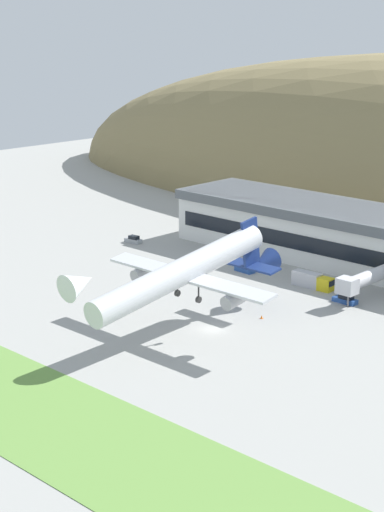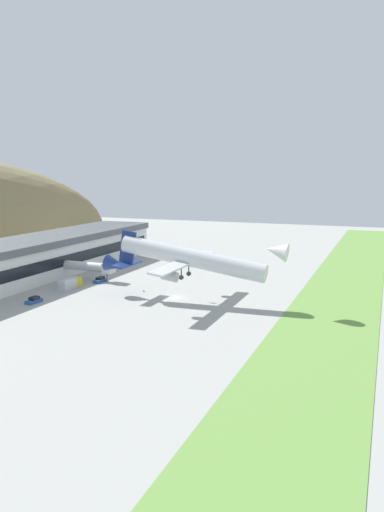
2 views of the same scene
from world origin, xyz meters
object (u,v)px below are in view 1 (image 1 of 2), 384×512
(service_car_0, at_px, (133,240))
(fuel_truck, at_px, (312,281))
(cargo_airplane, at_px, (184,273))
(service_car_2, at_px, (345,299))
(traffic_cone_0, at_px, (262,317))
(service_car_1, at_px, (245,269))
(jetway_0, at_px, (365,279))

(service_car_0, bearing_deg, fuel_truck, 1.03)
(cargo_airplane, relative_size, service_car_2, 10.25)
(service_car_0, relative_size, traffic_cone_0, 7.38)
(service_car_0, xyz_separation_m, service_car_1, (33.39, -0.04, -0.07))
(fuel_truck, bearing_deg, service_car_2, -18.84)
(service_car_0, bearing_deg, service_car_2, -2.34)
(service_car_1, distance_m, service_car_2, 25.79)
(service_car_0, relative_size, service_car_1, 0.97)
(cargo_airplane, xyz_separation_m, service_car_2, (10.20, 31.26, -9.79))
(service_car_1, height_order, traffic_cone_0, service_car_1)
(cargo_airplane, relative_size, traffic_cone_0, 81.00)
(service_car_0, xyz_separation_m, fuel_truck, (49.39, 0.88, 0.66))
(service_car_2, xyz_separation_m, traffic_cone_0, (-5.72, -16.89, -0.36))
(cargo_airplane, height_order, service_car_0, cargo_airplane)
(service_car_0, xyz_separation_m, traffic_cone_0, (53.35, -19.30, -0.42))
(cargo_airplane, bearing_deg, service_car_2, 71.92)
(fuel_truck, bearing_deg, jetway_0, 2.13)
(cargo_airplane, distance_m, service_car_0, 60.14)
(cargo_airplane, xyz_separation_m, service_car_1, (-15.48, 33.64, -9.80))
(jetway_0, distance_m, fuel_truck, 11.51)
(jetway_0, height_order, service_car_0, jetway_0)
(service_car_1, bearing_deg, service_car_0, 179.93)
(service_car_2, relative_size, traffic_cone_0, 7.90)
(cargo_airplane, distance_m, traffic_cone_0, 18.16)
(fuel_truck, height_order, traffic_cone_0, fuel_truck)
(service_car_0, height_order, traffic_cone_0, service_car_0)
(jetway_0, xyz_separation_m, fuel_truck, (-11.20, -0.42, -2.63))
(jetway_0, xyz_separation_m, traffic_cone_0, (-7.24, -20.61, -3.71))
(cargo_airplane, xyz_separation_m, traffic_cone_0, (4.48, 14.37, -10.14))
(cargo_airplane, bearing_deg, service_car_0, 145.43)
(service_car_0, height_order, fuel_truck, fuel_truck)
(service_car_2, bearing_deg, cargo_airplane, -108.08)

